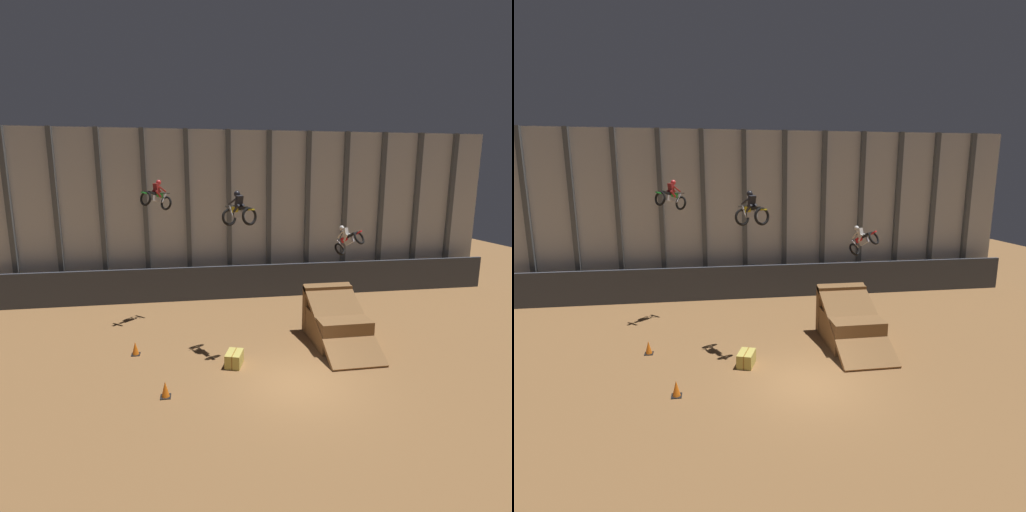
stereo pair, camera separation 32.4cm
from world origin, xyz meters
TOP-DOWN VIEW (x-y plane):
  - ground_plane at (0.00, 0.00)m, footprint 60.00×60.00m
  - arena_back_wall at (-0.00, 12.17)m, footprint 32.00×0.40m
  - lower_barrier at (0.00, 10.75)m, footprint 31.36×0.20m
  - dirt_ramp at (2.75, 3.65)m, footprint 2.34×4.46m
  - rider_bike_left_air at (-5.32, 7.81)m, footprint 1.63×1.71m
  - rider_bike_center_air at (-1.71, 3.33)m, footprint 1.42×1.73m
  - rider_bike_right_air at (4.51, 6.85)m, footprint 1.51×1.80m
  - traffic_cone_near_ramp at (-4.71, -0.12)m, footprint 0.36×0.36m
  - traffic_cone_arena_edge at (-6.16, 3.47)m, footprint 0.36×0.36m
  - hay_bale_trackside at (-2.12, 1.83)m, footprint 0.86×1.05m

SIDE VIEW (x-z plane):
  - ground_plane at x=0.00m, z-range 0.00..0.00m
  - hay_bale_trackside at x=-2.12m, z-range -0.01..0.57m
  - traffic_cone_near_ramp at x=-4.71m, z-range -0.01..0.57m
  - traffic_cone_arena_edge at x=-6.16m, z-range -0.01..0.57m
  - dirt_ramp at x=2.75m, z-range -0.39..2.06m
  - lower_barrier at x=0.00m, z-range 0.00..2.06m
  - rider_bike_right_air at x=4.51m, z-range 3.31..4.99m
  - arena_back_wall at x=0.00m, z-range 0.00..10.22m
  - rider_bike_center_air at x=-1.71m, z-range 5.28..6.80m
  - rider_bike_left_air at x=-5.32m, z-range 5.66..7.25m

